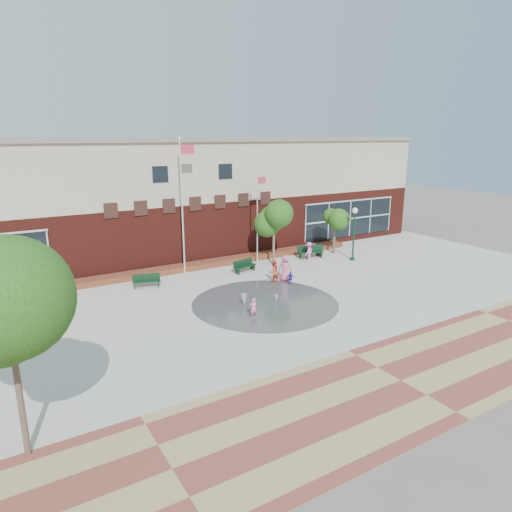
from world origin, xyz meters
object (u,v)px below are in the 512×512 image
flagpole_left (183,200)px  child_splash (254,308)px  flagpole_right (258,214)px  trash_can (319,250)px  bench_left (147,283)px  tree_big_left (6,301)px

flagpole_left → child_splash: (-0.14, -9.53, -4.59)m
flagpole_left → flagpole_right: 5.76m
flagpole_right → trash_can: (5.50, -0.51, -3.34)m
flagpole_right → bench_left: (-8.93, -1.11, -3.54)m
trash_can → tree_big_left: (-22.51, -13.99, 4.46)m
flagpole_left → trash_can: (11.07, -1.13, -4.67)m
trash_can → tree_big_left: tree_big_left is taller
child_splash → trash_can: bearing=-139.5°
flagpole_right → tree_big_left: size_ratio=0.99×
flagpole_left → bench_left: bearing=-151.2°
child_splash → flagpole_left: bearing=-87.2°
flagpole_left → bench_left: flagpole_left is taller
tree_big_left → flagpole_right: bearing=40.4°
flagpole_right → tree_big_left: bearing=-147.1°
bench_left → flagpole_left: bearing=42.6°
flagpole_right → bench_left: size_ratio=3.80×
trash_can → child_splash: 14.01m
flagpole_left → child_splash: 10.58m
bench_left → child_splash: (3.22, -7.80, 0.28)m
flagpole_right → child_splash: 11.07m
flagpole_right → child_splash: size_ratio=6.06×
tree_big_left → child_splash: tree_big_left is taller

